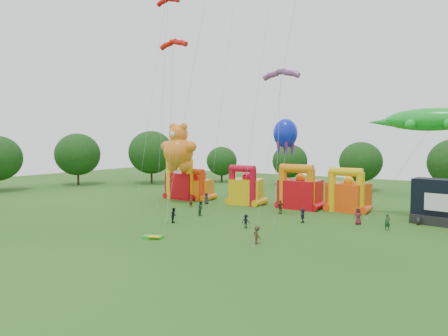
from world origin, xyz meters
The scene contains 23 objects.
ground centered at (0.00, 0.00, 0.00)m, with size 160.00×160.00×0.00m, color #234D15.
tree_ring centered at (-1.14, 0.60, 6.26)m, with size 119.88×121.94×12.07m.
bouncy_castle_0 centered at (-15.04, 26.77, 2.63)m, with size 5.83×4.85×6.95m.
bouncy_castle_1 centered at (-12.60, 27.05, 2.02)m, with size 5.32×4.67×5.26m.
bouncy_castle_2 centered at (-3.15, 26.94, 2.35)m, with size 5.36×4.64×6.14m.
bouncy_castle_3 centered at (5.21, 28.00, 2.47)m, with size 5.59×4.54×6.52m.
bouncy_castle_4 centered at (11.81, 29.35, 2.35)m, with size 5.85×5.14×6.17m.
teddy_bear_kite centered at (-13.14, 21.89, 6.86)m, with size 6.61×5.49×12.71m.
gecko_kite centered at (19.75, 27.18, 7.98)m, with size 13.73×5.40×14.00m.
octopus_kite centered at (2.47, 28.39, 6.28)m, with size 4.28×9.01×13.34m.
parafoil_kites centered at (-4.87, 13.93, 11.97)m, with size 22.63×10.07×31.40m.
diamond_kites centered at (-0.50, 14.58, 17.13)m, with size 25.03×20.52×41.12m.
folded_kite_bundle centered at (-0.65, 3.18, 0.14)m, with size 2.23×1.70×0.31m.
spectator_0 centered at (-8.53, 23.99, 0.89)m, with size 0.87×0.57×1.78m, color #212638.
spectator_1 centered at (-8.60, 20.07, 0.83)m, with size 0.60×0.40×1.66m, color #542618.
spectator_2 centered at (-3.59, 15.62, 0.99)m, with size 0.96×0.75×1.98m, color #1B4425.
spectator_3 centered at (5.00, 12.30, 0.78)m, with size 1.00×0.58×1.56m, color black.
spectator_4 centered at (4.69, 22.45, 0.92)m, with size 1.08×0.45×1.85m, color #43331A.
spectator_5 centered at (9.31, 18.61, 0.87)m, with size 1.62×0.52×1.75m, color #2A253E.
spectator_6 centered at (15.28, 21.01, 0.99)m, with size 0.97×0.63×1.98m, color maroon.
spectator_7 centered at (18.77, 19.59, 0.91)m, with size 0.66×0.44×1.82m, color #1C4728.
spectator_8 centered at (-3.82, 10.33, 0.90)m, with size 0.88×0.68×1.80m, color black.
spectator_9 centered at (9.25, 6.83, 0.88)m, with size 1.14×0.65×1.76m, color #3C2B18.
Camera 1 is at (26.62, -26.71, 9.93)m, focal length 32.00 mm.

